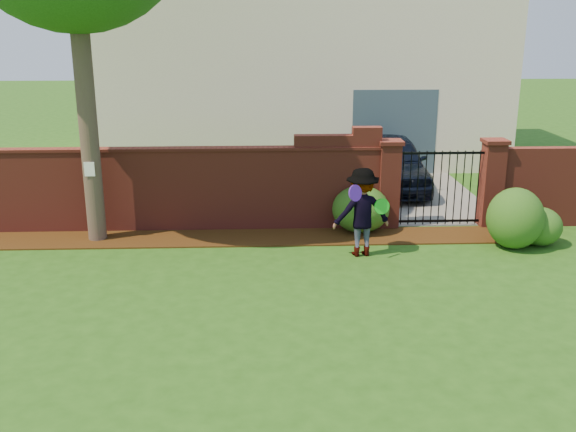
{
  "coord_description": "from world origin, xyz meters",
  "views": [
    {
      "loc": [
        -0.29,
        -9.32,
        4.27
      ],
      "look_at": [
        0.16,
        1.4,
        1.05
      ],
      "focal_mm": 40.94,
      "sensor_mm": 36.0,
      "label": 1
    }
  ],
  "objects_px": {
    "frisbee_purple": "(355,193)",
    "frisbee_green": "(382,206)",
    "car": "(393,164)",
    "man": "(362,213)"
  },
  "relations": [
    {
      "from": "frisbee_purple",
      "to": "frisbee_green",
      "type": "distance_m",
      "value": 0.71
    },
    {
      "from": "car",
      "to": "frisbee_green",
      "type": "xyz_separation_m",
      "value": [
        -1.19,
        -4.95,
        0.29
      ]
    },
    {
      "from": "car",
      "to": "man",
      "type": "height_order",
      "value": "man"
    },
    {
      "from": "man",
      "to": "frisbee_green",
      "type": "xyz_separation_m",
      "value": [
        0.35,
        -0.09,
        0.14
      ]
    },
    {
      "from": "car",
      "to": "frisbee_purple",
      "type": "bearing_deg",
      "value": -106.68
    },
    {
      "from": "man",
      "to": "car",
      "type": "bearing_deg",
      "value": -115.79
    },
    {
      "from": "frisbee_purple",
      "to": "frisbee_green",
      "type": "relative_size",
      "value": 1.01
    },
    {
      "from": "car",
      "to": "man",
      "type": "xyz_separation_m",
      "value": [
        -1.54,
        -4.86,
        0.14
      ]
    },
    {
      "from": "man",
      "to": "frisbee_purple",
      "type": "relative_size",
      "value": 5.61
    },
    {
      "from": "frisbee_purple",
      "to": "frisbee_green",
      "type": "bearing_deg",
      "value": 29.55
    }
  ]
}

